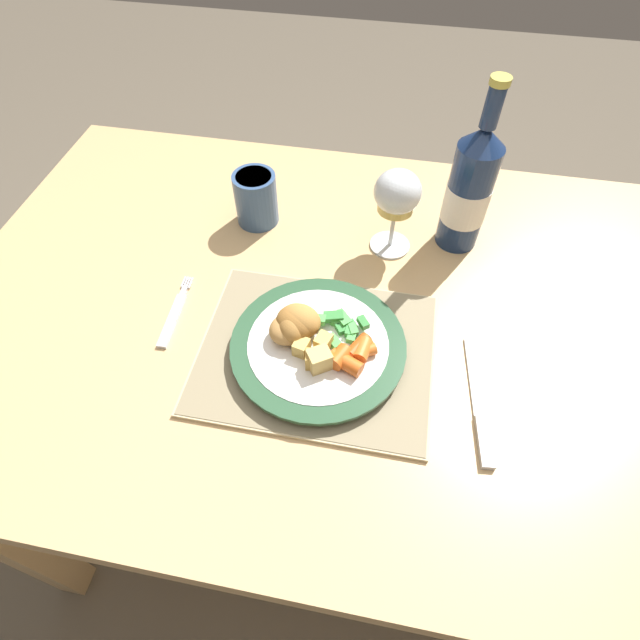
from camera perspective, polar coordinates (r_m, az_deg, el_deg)
ground_plane at (r=1.41m, az=2.05°, el=-18.05°), size 6.00×6.00×0.00m
dining_table at (r=0.84m, az=3.29°, el=-2.85°), size 1.26×0.81×0.74m
placemat at (r=0.71m, az=-0.45°, el=-3.71°), size 0.33×0.27×0.01m
dinner_plate at (r=0.70m, az=-0.21°, el=-3.04°), size 0.24×0.24×0.02m
breaded_croquettes at (r=0.68m, az=-2.86°, el=-0.45°), size 0.09×0.08×0.04m
green_beans_pile at (r=0.70m, az=2.45°, el=-0.56°), size 0.09×0.07×0.02m
glazed_carrots at (r=0.67m, az=3.71°, el=-3.96°), size 0.07×0.07×0.02m
fork at (r=0.78m, az=-16.32°, el=0.55°), size 0.02×0.14×0.01m
table_knife at (r=0.69m, az=17.84°, el=-9.78°), size 0.04×0.20×0.01m
wine_glass at (r=0.79m, az=8.80°, el=13.81°), size 0.07×0.07×0.15m
bottle at (r=0.83m, az=16.68°, el=14.05°), size 0.07×0.07×0.28m
roast_potatoes at (r=0.66m, az=-0.45°, el=-3.92°), size 0.06×0.06×0.03m
drinking_cup at (r=0.88m, az=-7.34°, el=13.71°), size 0.07×0.07×0.09m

